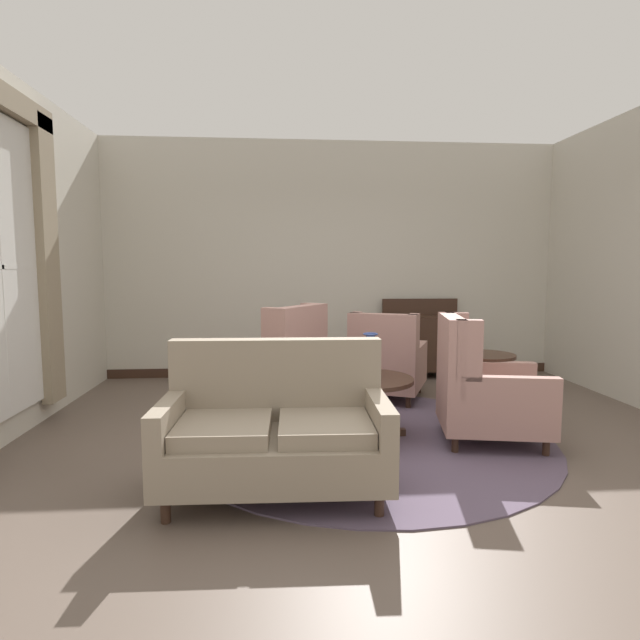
% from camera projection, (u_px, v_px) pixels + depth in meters
% --- Properties ---
extents(ground, '(8.58, 8.58, 0.00)m').
position_uv_depth(ground, '(372.00, 451.00, 4.19)').
color(ground, brown).
extents(wall_back, '(6.29, 0.08, 3.15)m').
position_uv_depth(wall_back, '(333.00, 260.00, 7.05)').
color(wall_back, beige).
rests_on(wall_back, ground).
extents(wall_left, '(0.08, 4.26, 3.15)m').
position_uv_depth(wall_left, '(21.00, 257.00, 4.69)').
color(wall_left, beige).
rests_on(wall_left, ground).
extents(baseboard_back, '(6.13, 0.03, 0.12)m').
position_uv_depth(baseboard_back, '(333.00, 370.00, 7.15)').
color(baseboard_back, '#382319').
rests_on(baseboard_back, ground).
extents(area_rug, '(3.17, 3.17, 0.01)m').
position_uv_depth(area_rug, '(366.00, 438.00, 4.49)').
color(area_rug, '#5B4C60').
rests_on(area_rug, ground).
extents(window_with_curtains, '(0.12, 1.83, 2.77)m').
position_uv_depth(window_with_curtains, '(3.00, 247.00, 4.19)').
color(window_with_curtains, silver).
extents(coffee_table, '(0.84, 0.84, 0.53)m').
position_uv_depth(coffee_table, '(365.00, 389.00, 4.50)').
color(coffee_table, '#382319').
rests_on(coffee_table, ground).
extents(porcelain_vase, '(0.16, 0.16, 0.39)m').
position_uv_depth(porcelain_vase, '(370.00, 358.00, 4.48)').
color(porcelain_vase, '#384C93').
rests_on(porcelain_vase, coffee_table).
extents(settee, '(1.48, 0.84, 0.99)m').
position_uv_depth(settee, '(275.00, 432.00, 3.39)').
color(settee, gray).
rests_on(settee, ground).
extents(armchair_back_corner, '(0.98, 0.89, 1.08)m').
position_uv_depth(armchair_back_corner, '(483.00, 391.00, 4.36)').
color(armchair_back_corner, tan).
rests_on(armchair_back_corner, ground).
extents(armchair_far_left, '(1.19, 1.15, 1.12)m').
position_uv_depth(armchair_far_left, '(277.00, 372.00, 5.10)').
color(armchair_far_left, tan).
rests_on(armchair_far_left, ground).
extents(armchair_beside_settee, '(1.03, 1.11, 0.99)m').
position_uv_depth(armchair_beside_settee, '(387.00, 363.00, 5.76)').
color(armchair_beside_settee, tan).
rests_on(armchair_beside_settee, ground).
extents(side_table, '(0.57, 0.57, 0.66)m').
position_uv_depth(side_table, '(484.00, 381.00, 4.93)').
color(side_table, '#382319').
rests_on(side_table, ground).
extents(sideboard, '(1.04, 0.37, 1.05)m').
position_uv_depth(sideboard, '(422.00, 342.00, 6.96)').
color(sideboard, '#382319').
rests_on(sideboard, ground).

